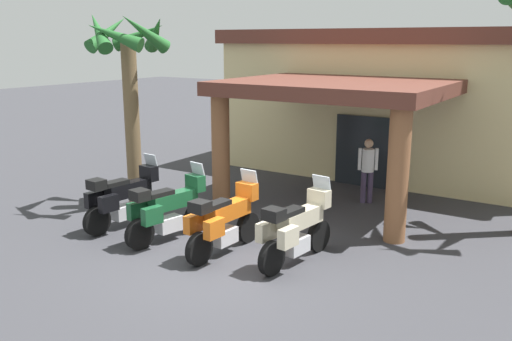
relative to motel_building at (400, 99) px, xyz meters
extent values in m
plane|color=#38383D|center=(0.07, -9.98, -2.33)|extent=(80.00, 80.00, 0.00)
cube|color=beige|center=(0.00, 0.18, -0.26)|extent=(10.46, 6.45, 4.15)
cube|color=#1E2328|center=(0.07, -2.98, -1.28)|extent=(1.80, 0.14, 2.10)
cube|color=brown|center=(0.12, -5.15, 0.75)|extent=(5.57, 4.59, 0.35)
cylinder|color=brown|center=(-2.16, -7.03, -0.88)|extent=(0.47, 0.47, 2.91)
cylinder|color=brown|center=(2.50, -6.92, -0.88)|extent=(0.47, 0.47, 2.91)
cube|color=brown|center=(0.00, 0.18, 2.04)|extent=(10.87, 6.86, 0.44)
cylinder|color=black|center=(-2.98, -8.78, -2.00)|extent=(0.20, 0.67, 0.66)
cylinder|color=black|center=(-3.11, -10.32, -2.00)|extent=(0.20, 0.67, 0.66)
cube|color=silver|center=(-3.04, -9.58, -1.96)|extent=(0.37, 0.59, 0.32)
cube|color=black|center=(-3.03, -9.43, -1.45)|extent=(0.40, 1.17, 0.34)
cube|color=black|center=(-3.06, -9.78, -1.23)|extent=(0.33, 0.62, 0.10)
cube|color=black|center=(-2.98, -8.80, -1.18)|extent=(0.46, 0.28, 0.36)
cube|color=#B2BCC6|center=(-2.97, -8.72, -0.90)|extent=(0.41, 0.15, 0.36)
cube|color=black|center=(-3.35, -10.15, -1.57)|extent=(0.22, 0.45, 0.36)
cube|color=black|center=(-2.84, -10.20, -1.57)|extent=(0.22, 0.45, 0.36)
cube|color=black|center=(-3.10, -10.27, -1.16)|extent=(0.39, 0.35, 0.22)
cylinder|color=black|center=(-1.45, -8.85, -2.00)|extent=(0.25, 0.67, 0.66)
cylinder|color=black|center=(-1.71, -10.38, -2.00)|extent=(0.25, 0.67, 0.66)
cube|color=silver|center=(-1.59, -9.64, -1.96)|extent=(0.41, 0.61, 0.32)
cube|color=#19512D|center=(-1.56, -9.49, -1.45)|extent=(0.49, 1.18, 0.34)
cube|color=black|center=(-1.62, -9.84, -1.23)|extent=(0.38, 0.64, 0.10)
cube|color=#19512D|center=(-1.46, -8.87, -1.18)|extent=(0.47, 0.31, 0.36)
cube|color=#B2BCC6|center=(-1.44, -8.79, -0.90)|extent=(0.41, 0.18, 0.36)
cube|color=#19512D|center=(-1.94, -10.19, -1.57)|extent=(0.25, 0.46, 0.36)
cube|color=#19512D|center=(-1.43, -10.28, -1.57)|extent=(0.25, 0.46, 0.36)
cube|color=black|center=(-1.70, -10.33, -1.16)|extent=(0.41, 0.38, 0.22)
cylinder|color=black|center=(-0.10, -8.76, -2.00)|extent=(0.17, 0.66, 0.66)
cylinder|color=black|center=(-0.16, -10.31, -2.00)|extent=(0.17, 0.66, 0.66)
cube|color=silver|center=(-0.13, -9.56, -1.96)|extent=(0.34, 0.57, 0.32)
cube|color=orange|center=(-0.12, -9.41, -1.45)|extent=(0.34, 1.16, 0.34)
cube|color=black|center=(-0.14, -9.76, -1.23)|extent=(0.30, 0.61, 0.10)
cube|color=orange|center=(-0.10, -8.78, -1.18)|extent=(0.45, 0.26, 0.36)
cube|color=#B2BCC6|center=(-0.10, -8.70, -0.90)|extent=(0.40, 0.13, 0.36)
cube|color=orange|center=(-0.41, -10.15, -1.57)|extent=(0.20, 0.45, 0.36)
cube|color=orange|center=(0.11, -10.17, -1.57)|extent=(0.20, 0.45, 0.36)
cube|color=black|center=(-0.16, -10.26, -1.16)|extent=(0.37, 0.33, 0.22)
cylinder|color=black|center=(1.41, -8.37, -2.00)|extent=(0.21, 0.67, 0.66)
cylinder|color=black|center=(1.25, -9.91, -2.00)|extent=(0.21, 0.67, 0.66)
cube|color=silver|center=(1.33, -9.16, -1.96)|extent=(0.38, 0.59, 0.32)
cube|color=beige|center=(1.34, -9.01, -1.45)|extent=(0.42, 1.17, 0.34)
cube|color=black|center=(1.31, -9.36, -1.23)|extent=(0.34, 0.63, 0.10)
cube|color=beige|center=(1.41, -8.39, -1.18)|extent=(0.46, 0.28, 0.36)
cube|color=#B2BCC6|center=(1.42, -8.31, -0.90)|extent=(0.41, 0.16, 0.36)
cube|color=beige|center=(1.01, -9.73, -1.57)|extent=(0.22, 0.46, 0.36)
cube|color=beige|center=(1.52, -9.79, -1.57)|extent=(0.22, 0.46, 0.36)
cube|color=black|center=(1.26, -9.86, -1.16)|extent=(0.39, 0.36, 0.22)
cylinder|color=#3F334C|center=(0.93, -4.53, -1.90)|extent=(0.14, 0.14, 0.86)
cylinder|color=#3F334C|center=(0.77, -4.62, -1.90)|extent=(0.14, 0.14, 0.86)
cylinder|color=white|center=(0.85, -4.58, -1.16)|extent=(0.32, 0.32, 0.61)
cylinder|color=white|center=(1.04, -4.46, -1.13)|extent=(0.09, 0.09, 0.58)
cylinder|color=white|center=(0.66, -4.69, -1.13)|extent=(0.09, 0.09, 0.58)
sphere|color=tan|center=(0.85, -4.58, -0.71)|extent=(0.23, 0.23, 0.23)
cylinder|color=brown|center=(-4.11, -8.20, -0.21)|extent=(0.38, 0.38, 4.23)
cone|color=#236028|center=(-3.42, -8.30, 2.12)|extent=(0.56, 1.43, 1.03)
cone|color=#236028|center=(-3.72, -7.61, 2.10)|extent=(1.36, 1.08, 0.99)
cone|color=#236028|center=(-4.38, -7.55, 2.05)|extent=(1.47, 0.88, 0.83)
cone|color=#236028|center=(-4.81, -8.20, 2.12)|extent=(0.37, 1.39, 1.04)
cone|color=#236028|center=(-4.42, -8.82, 2.15)|extent=(1.37, 0.92, 1.11)
cone|color=#236028|center=(-3.86, -8.85, 2.04)|extent=(1.47, 0.86, 0.81)
camera|label=1|loc=(6.33, -17.89, 1.94)|focal=38.36mm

